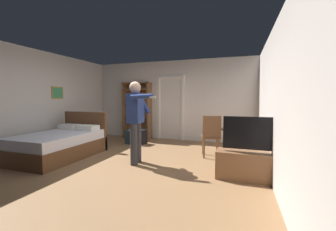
{
  "coord_description": "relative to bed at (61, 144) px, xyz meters",
  "views": [
    {
      "loc": [
        2.2,
        -3.99,
        1.39
      ],
      "look_at": [
        0.74,
        0.29,
        1.02
      ],
      "focal_mm": 22.57,
      "sensor_mm": 36.0,
      "label": 1
    }
  ],
  "objects": [
    {
      "name": "person_blue_shirt",
      "position": [
        1.96,
        0.1,
        0.7
      ],
      "size": [
        0.69,
        0.54,
        1.74
      ],
      "color": "#333338",
      "rests_on": "ground_plane"
    },
    {
      "name": "bottle_on_table",
      "position": [
        4.1,
        1.05,
        0.49
      ],
      "size": [
        0.06,
        0.06,
        0.22
      ],
      "color": "#292B17",
      "rests_on": "side_table"
    },
    {
      "name": "wall_back",
      "position": [
        1.82,
        2.94,
        1.01
      ],
      "size": [
        5.67,
        0.12,
        2.63
      ],
      "primitive_type": "cube",
      "color": "silver",
      "rests_on": "ground_plane"
    },
    {
      "name": "wall_left",
      "position": [
        -0.95,
        0.13,
        1.01
      ],
      "size": [
        0.15,
        5.73,
        2.63
      ],
      "color": "silver",
      "rests_on": "ground_plane"
    },
    {
      "name": "doorway_frame",
      "position": [
        1.82,
        2.86,
        0.92
      ],
      "size": [
        0.93,
        0.08,
        2.13
      ],
      "color": "white",
      "rests_on": "ground_plane"
    },
    {
      "name": "laptop",
      "position": [
        3.92,
        1.09,
        0.45
      ],
      "size": [
        0.39,
        0.39,
        0.17
      ],
      "color": "black",
      "rests_on": "side_table"
    },
    {
      "name": "wooden_chair",
      "position": [
        3.4,
        1.09,
        0.24
      ],
      "size": [
        0.51,
        0.51,
        0.99
      ],
      "color": "brown",
      "rests_on": "ground_plane"
    },
    {
      "name": "bookshelf",
      "position": [
        0.65,
        2.71,
        0.74
      ],
      "size": [
        0.99,
        0.32,
        1.93
      ],
      "color": "brown",
      "rests_on": "ground_plane"
    },
    {
      "name": "suitcase_dark",
      "position": [
        1.07,
        1.89,
        -0.09
      ],
      "size": [
        0.54,
        0.43,
        0.43
      ],
      "primitive_type": "cube",
      "rotation": [
        0.0,
        0.0,
        -0.19
      ],
      "color": "black",
      "rests_on": "ground_plane"
    },
    {
      "name": "bed",
      "position": [
        0.0,
        0.0,
        0.0
      ],
      "size": [
        1.33,
        1.97,
        1.02
      ],
      "color": "brown",
      "rests_on": "ground_plane"
    },
    {
      "name": "ground_plane",
      "position": [
        1.82,
        0.13,
        -0.3
      ],
      "size": [
        6.04,
        6.04,
        0.0
      ],
      "primitive_type": "plane",
      "color": "olive"
    },
    {
      "name": "side_table",
      "position": [
        3.96,
        1.13,
        0.17
      ],
      "size": [
        0.68,
        0.68,
        0.7
      ],
      "color": "#4C331E",
      "rests_on": "ground_plane"
    },
    {
      "name": "wall_right",
      "position": [
        4.6,
        0.13,
        1.01
      ],
      "size": [
        0.12,
        5.73,
        2.63
      ],
      "primitive_type": "cube",
      "color": "silver",
      "rests_on": "ground_plane"
    },
    {
      "name": "suitcase_small",
      "position": [
        0.98,
        1.84,
        -0.09
      ],
      "size": [
        0.47,
        0.37,
        0.42
      ],
      "primitive_type": "cube",
      "rotation": [
        0.0,
        0.0,
        -0.08
      ],
      "color": "#1E2D38",
      "rests_on": "ground_plane"
    },
    {
      "name": "tv_flatscreen",
      "position": [
        4.24,
        -0.08,
        0.0
      ],
      "size": [
        1.18,
        0.4,
        1.08
      ],
      "color": "brown",
      "rests_on": "ground_plane"
    }
  ]
}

